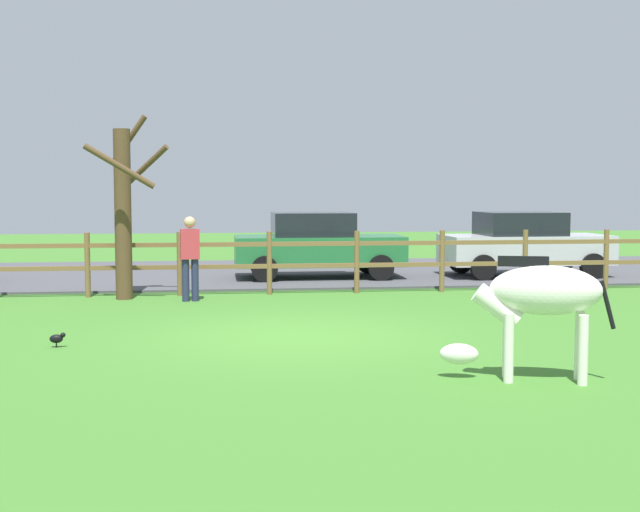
{
  "coord_description": "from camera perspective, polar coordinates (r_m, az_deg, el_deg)",
  "views": [
    {
      "loc": [
        -1.2,
        -12.3,
        2.15
      ],
      "look_at": [
        0.52,
        1.36,
        1.07
      ],
      "focal_mm": 47.52,
      "sensor_mm": 36.0,
      "label": 1
    }
  ],
  "objects": [
    {
      "name": "ground_plane",
      "position": [
        12.54,
        -1.58,
        -5.4
      ],
      "size": [
        60.0,
        60.0,
        0.0
      ],
      "primitive_type": "plane",
      "color": "#3D7528"
    },
    {
      "name": "parking_asphalt",
      "position": [
        21.73,
        -3.97,
        -1.14
      ],
      "size": [
        28.0,
        7.4,
        0.05
      ],
      "primitive_type": "cube",
      "color": "#47474C",
      "rests_on": "ground_plane"
    },
    {
      "name": "paddock_fence",
      "position": [
        17.39,
        -3.43,
        -0.19
      ],
      "size": [
        21.97,
        0.11,
        1.3
      ],
      "color": "brown",
      "rests_on": "ground_plane"
    },
    {
      "name": "bare_tree",
      "position": [
        17.03,
        -13.07,
        3.21
      ],
      "size": [
        1.56,
        1.63,
        3.64
      ],
      "color": "#513A23",
      "rests_on": "ground_plane"
    },
    {
      "name": "zebra",
      "position": [
        9.8,
        14.44,
        -2.85
      ],
      "size": [
        1.89,
        0.83,
        1.41
      ],
      "color": "white",
      "rests_on": "ground_plane"
    },
    {
      "name": "crow_on_grass",
      "position": [
        12.16,
        -17.28,
        -5.31
      ],
      "size": [
        0.21,
        0.1,
        0.2
      ],
      "color": "black",
      "rests_on": "ground_plane"
    },
    {
      "name": "parked_car_green",
      "position": [
        20.25,
        -0.19,
        0.78
      ],
      "size": [
        4.0,
        1.88,
        1.56
      ],
      "color": "#236B38",
      "rests_on": "parking_asphalt"
    },
    {
      "name": "parked_car_silver",
      "position": [
        21.25,
        13.56,
        0.83
      ],
      "size": [
        4.03,
        1.94,
        1.56
      ],
      "color": "#B7BABF",
      "rests_on": "parking_asphalt"
    },
    {
      "name": "visitor_near_fence",
      "position": [
        16.48,
        -8.75,
        0.1
      ],
      "size": [
        0.38,
        0.25,
        1.64
      ],
      "color": "#232847",
      "rests_on": "ground_plane"
    }
  ]
}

